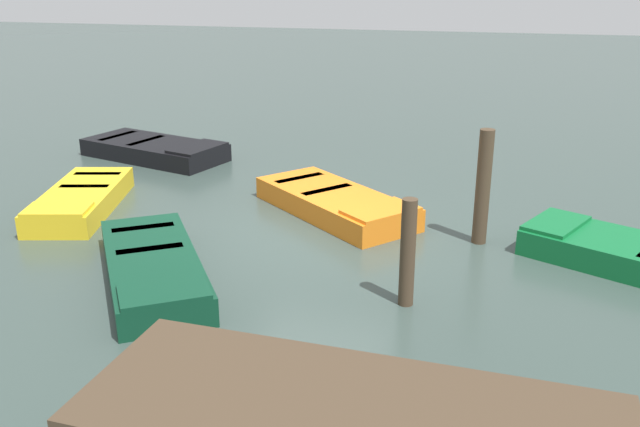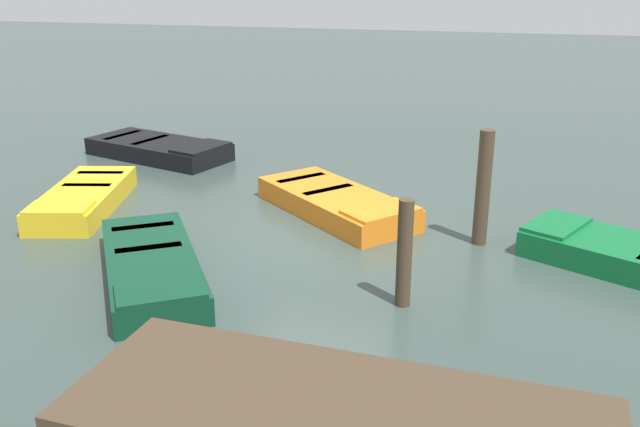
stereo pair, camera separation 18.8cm
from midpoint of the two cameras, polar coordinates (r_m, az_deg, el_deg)
ground_plane at (r=11.89m, az=0.45°, el=-1.59°), size 80.00×80.00×0.00m
dock_segment at (r=5.88m, az=2.40°, el=-16.63°), size 4.56×1.97×0.95m
rowboat_green at (r=11.43m, az=24.80°, el=-3.24°), size 3.45×2.60×0.46m
rowboat_orange at (r=12.73m, az=1.80°, el=0.90°), size 3.44×3.21×0.46m
rowboat_yellow at (r=13.68m, az=-18.52°, el=1.20°), size 1.91×3.26×0.46m
rowboat_black at (r=16.98m, az=-12.74°, el=5.22°), size 3.72×2.41×0.46m
rowboat_dark_green at (r=10.33m, az=-13.19°, el=-4.24°), size 2.92×3.52×0.46m
mooring_piling_near_left at (r=11.45m, az=13.72°, el=2.03°), size 0.24×0.24×1.90m
mooring_piling_far_left at (r=9.20m, az=7.54°, el=-3.28°), size 0.21×0.21×1.50m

